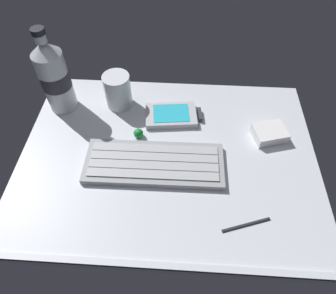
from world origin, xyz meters
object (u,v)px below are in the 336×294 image
(water_bottle, at_px, (54,77))
(trackball_mouse, at_px, (138,133))
(keyboard, at_px, (154,163))
(handheld_device, at_px, (174,115))
(juice_cup, at_px, (118,92))
(stylus_pen, at_px, (246,224))
(charger_block, at_px, (269,133))

(water_bottle, bearing_deg, trackball_mouse, -24.41)
(keyboard, xyz_separation_m, handheld_device, (0.03, 0.14, -0.00))
(keyboard, xyz_separation_m, trackball_mouse, (-0.04, 0.08, 0.00))
(juice_cup, xyz_separation_m, stylus_pen, (0.28, -0.31, -0.04))
(charger_block, height_order, trackball_mouse, charger_block)
(juice_cup, bearing_deg, stylus_pen, -47.09)
(keyboard, distance_m, juice_cup, 0.21)
(water_bottle, height_order, trackball_mouse, water_bottle)
(handheld_device, relative_size, water_bottle, 0.64)
(handheld_device, bearing_deg, stylus_pen, -61.10)
(keyboard, height_order, handheld_device, keyboard)
(juice_cup, distance_m, water_bottle, 0.15)
(keyboard, relative_size, trackball_mouse, 13.24)
(water_bottle, bearing_deg, handheld_device, -4.95)
(keyboard, bearing_deg, trackball_mouse, 118.69)
(keyboard, distance_m, stylus_pen, 0.22)
(keyboard, xyz_separation_m, juice_cup, (-0.10, 0.18, 0.03))
(handheld_device, height_order, trackball_mouse, trackball_mouse)
(charger_block, bearing_deg, trackball_mouse, -176.63)
(charger_block, distance_m, stylus_pen, 0.23)
(trackball_mouse, relative_size, stylus_pen, 0.23)
(keyboard, xyz_separation_m, water_bottle, (-0.24, 0.17, 0.08))
(water_bottle, height_order, stylus_pen, water_bottle)
(juice_cup, bearing_deg, keyboard, -60.57)
(juice_cup, relative_size, stylus_pen, 0.89)
(trackball_mouse, bearing_deg, water_bottle, 155.59)
(handheld_device, distance_m, juice_cup, 0.15)
(juice_cup, xyz_separation_m, charger_block, (0.35, -0.09, -0.03))
(water_bottle, height_order, charger_block, water_bottle)
(keyboard, bearing_deg, water_bottle, 145.03)
(keyboard, bearing_deg, stylus_pen, -34.26)
(keyboard, height_order, water_bottle, water_bottle)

